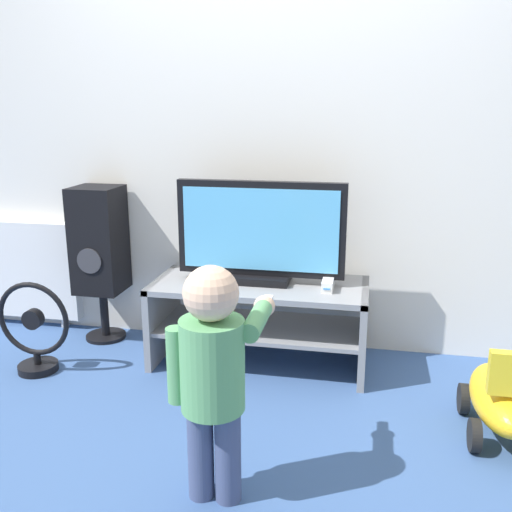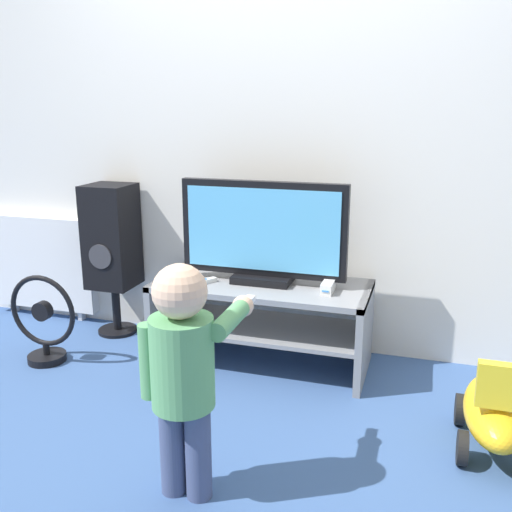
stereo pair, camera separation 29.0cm
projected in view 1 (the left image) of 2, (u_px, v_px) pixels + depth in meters
The scene contains 11 objects.
ground_plane at pixel (250, 383), 2.92m from camera, with size 16.00×16.00×0.00m, color #38568C.
wall_back at pixel (272, 120), 3.14m from camera, with size 10.00×0.06×2.60m.
tv_stand at pixel (260, 310), 3.08m from camera, with size 1.15×0.50×0.46m.
television at pixel (261, 233), 3.00m from camera, with size 0.89×0.20×0.54m.
game_console at pixel (328, 284), 2.93m from camera, with size 0.06×0.16×0.06m.
remote_primary at pixel (204, 283), 3.01m from camera, with size 0.10×0.13×0.03m.
child at pixel (214, 366), 1.95m from camera, with size 0.33×0.49×0.87m.
speaker_tower at pixel (99, 243), 3.34m from camera, with size 0.27×0.28×0.93m.
floor_fan at pixel (34, 332), 3.00m from camera, with size 0.41×0.21×0.50m.
ride_on_toy at pixel (502, 399), 2.42m from camera, with size 0.29×0.56×0.45m.
radiator at pixel (22, 269), 3.62m from camera, with size 0.76×0.08×0.68m.
Camera 1 is at (0.55, -2.60, 1.38)m, focal length 40.00 mm.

